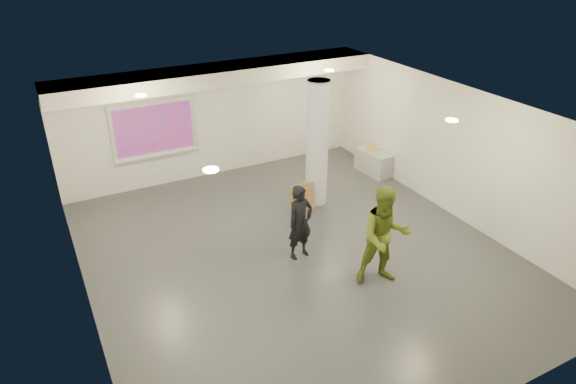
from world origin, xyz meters
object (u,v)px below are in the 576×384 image
column (317,144)px  projection_screen (154,130)px  credenza (373,162)px  man (385,236)px  woman (300,222)px

column → projection_screen: column is taller
credenza → man: bearing=-129.3°
projection_screen → man: 6.50m
projection_screen → woman: bearing=-70.2°
credenza → woman: size_ratio=0.69×
woman → projection_screen: bearing=101.2°
column → man: 3.37m
column → credenza: (2.22, 0.71, -1.18)m
column → projection_screen: bearing=139.4°
woman → column: bearing=43.2°
projection_screen → credenza: (5.32, -1.94, -1.21)m
projection_screen → woman: size_ratio=1.34×
projection_screen → woman: projection_screen is taller
man → woman: bearing=143.4°
man → credenza: bearing=75.1°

